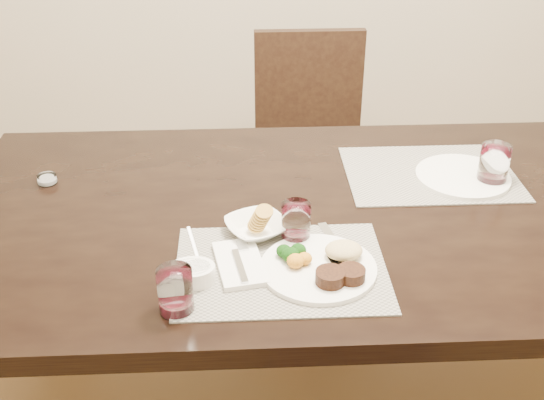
{
  "coord_description": "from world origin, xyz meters",
  "views": [
    {
      "loc": [
        -0.27,
        -1.46,
        1.63
      ],
      "look_at": [
        -0.2,
        -0.07,
        0.82
      ],
      "focal_mm": 45.0,
      "sensor_mm": 36.0,
      "label": 1
    }
  ],
  "objects_px": {
    "dinner_plate": "(324,265)",
    "far_plate": "(463,176)",
    "chair_far": "(310,139)",
    "wine_glass_near": "(296,224)",
    "cracker_bowl": "(256,227)",
    "steak_knife": "(339,264)"
  },
  "relations": [
    {
      "from": "cracker_bowl",
      "to": "wine_glass_near",
      "type": "bearing_deg",
      "value": -17.2
    },
    {
      "from": "cracker_bowl",
      "to": "far_plate",
      "type": "xyz_separation_m",
      "value": [
        0.57,
        0.25,
        -0.01
      ]
    },
    {
      "from": "chair_far",
      "to": "wine_glass_near",
      "type": "distance_m",
      "value": 1.12
    },
    {
      "from": "steak_knife",
      "to": "chair_far",
      "type": "bearing_deg",
      "value": 73.46
    },
    {
      "from": "chair_far",
      "to": "dinner_plate",
      "type": "relative_size",
      "value": 3.54
    },
    {
      "from": "wine_glass_near",
      "to": "chair_far",
      "type": "bearing_deg",
      "value": 82.23
    },
    {
      "from": "steak_knife",
      "to": "cracker_bowl",
      "type": "xyz_separation_m",
      "value": [
        -0.18,
        0.14,
        0.01
      ]
    },
    {
      "from": "dinner_plate",
      "to": "cracker_bowl",
      "type": "height_order",
      "value": "cracker_bowl"
    },
    {
      "from": "chair_far",
      "to": "wine_glass_near",
      "type": "bearing_deg",
      "value": -97.77
    },
    {
      "from": "dinner_plate",
      "to": "wine_glass_near",
      "type": "bearing_deg",
      "value": 91.31
    },
    {
      "from": "chair_far",
      "to": "cracker_bowl",
      "type": "distance_m",
      "value": 1.1
    },
    {
      "from": "dinner_plate",
      "to": "steak_knife",
      "type": "bearing_deg",
      "value": 2.01
    },
    {
      "from": "chair_far",
      "to": "steak_knife",
      "type": "xyz_separation_m",
      "value": [
        -0.06,
        -1.18,
        0.26
      ]
    },
    {
      "from": "wine_glass_near",
      "to": "steak_knife",
      "type": "bearing_deg",
      "value": -52.33
    },
    {
      "from": "dinner_plate",
      "to": "wine_glass_near",
      "type": "distance_m",
      "value": 0.14
    },
    {
      "from": "dinner_plate",
      "to": "cracker_bowl",
      "type": "bearing_deg",
      "value": 111.81
    },
    {
      "from": "chair_far",
      "to": "cracker_bowl",
      "type": "relative_size",
      "value": 4.92
    },
    {
      "from": "dinner_plate",
      "to": "far_plate",
      "type": "relative_size",
      "value": 1.01
    },
    {
      "from": "steak_knife",
      "to": "cracker_bowl",
      "type": "height_order",
      "value": "cracker_bowl"
    },
    {
      "from": "dinner_plate",
      "to": "far_plate",
      "type": "distance_m",
      "value": 0.58
    },
    {
      "from": "cracker_bowl",
      "to": "dinner_plate",
      "type": "bearing_deg",
      "value": -47.49
    },
    {
      "from": "cracker_bowl",
      "to": "wine_glass_near",
      "type": "distance_m",
      "value": 0.1
    }
  ]
}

